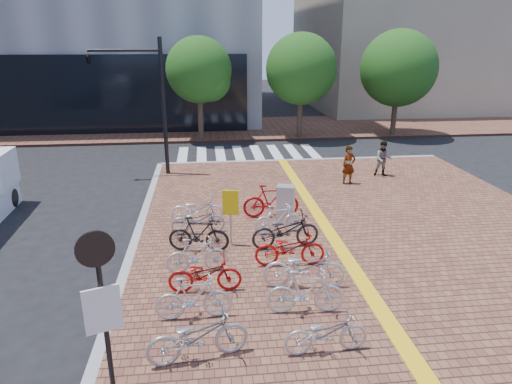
{
  "coord_description": "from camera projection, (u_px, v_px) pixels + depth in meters",
  "views": [
    {
      "loc": [
        -1.78,
        -9.83,
        5.93
      ],
      "look_at": [
        -0.24,
        3.78,
        1.3
      ],
      "focal_mm": 32.0,
      "sensor_mm": 36.0,
      "label": 1
    }
  ],
  "objects": [
    {
      "name": "ground",
      "position": [
        282.0,
        289.0,
        11.34
      ],
      "size": [
        120.0,
        120.0,
        0.0
      ],
      "primitive_type": "plane",
      "color": "black",
      "rests_on": "ground"
    },
    {
      "name": "kerb_north",
      "position": [
        301.0,
        161.0,
        22.93
      ],
      "size": [
        14.0,
        0.25,
        0.15
      ],
      "primitive_type": "cube",
      "color": "gray",
      "rests_on": "ground"
    },
    {
      "name": "far_sidewalk",
      "position": [
        231.0,
        129.0,
        31.08
      ],
      "size": [
        70.0,
        8.0,
        0.15
      ],
      "primitive_type": "cube",
      "color": "brown",
      "rests_on": "ground"
    },
    {
      "name": "building_beige",
      "position": [
        424.0,
        2.0,
        40.5
      ],
      "size": [
        20.0,
        18.0,
        18.0
      ],
      "primitive_type": "cube",
      "color": "gray",
      "rests_on": "ground"
    },
    {
      "name": "crosswalk",
      "position": [
        248.0,
        154.0,
        24.57
      ],
      "size": [
        7.5,
        4.0,
        0.01
      ],
      "color": "silver",
      "rests_on": "ground"
    },
    {
      "name": "street_trees",
      "position": [
        318.0,
        71.0,
        26.99
      ],
      "size": [
        16.2,
        4.6,
        6.35
      ],
      "color": "#38281E",
      "rests_on": "far_sidewalk"
    },
    {
      "name": "bike_0",
      "position": [
        198.0,
        336.0,
        8.5
      ],
      "size": [
        2.04,
        1.04,
        1.02
      ],
      "primitive_type": "imported",
      "rotation": [
        0.0,
        0.0,
        1.76
      ],
      "color": "#A5A5A9",
      "rests_on": "sidewalk"
    },
    {
      "name": "bike_1",
      "position": [
        194.0,
        298.0,
        9.76
      ],
      "size": [
        1.68,
        0.51,
        1.0
      ],
      "primitive_type": "imported",
      "rotation": [
        0.0,
        0.0,
        1.59
      ],
      "color": "silver",
      "rests_on": "sidewalk"
    },
    {
      "name": "bike_2",
      "position": [
        205.0,
        274.0,
        10.83
      ],
      "size": [
        1.75,
        0.62,
        0.91
      ],
      "primitive_type": "imported",
      "rotation": [
        0.0,
        0.0,
        1.56
      ],
      "color": "#AC0C0C",
      "rests_on": "sidewalk"
    },
    {
      "name": "bike_3",
      "position": [
        197.0,
        255.0,
        11.73
      ],
      "size": [
        1.65,
        0.63,
        0.97
      ],
      "primitive_type": "imported",
      "rotation": [
        0.0,
        0.0,
        1.68
      ],
      "color": "silver",
      "rests_on": "sidewalk"
    },
    {
      "name": "bike_4",
      "position": [
        199.0,
        234.0,
        12.89
      ],
      "size": [
        1.8,
        0.79,
        1.04
      ],
      "primitive_type": "imported",
      "rotation": [
        0.0,
        0.0,
        1.4
      ],
      "color": "black",
      "rests_on": "sidewalk"
    },
    {
      "name": "bike_5",
      "position": [
        198.0,
        220.0,
        14.11
      ],
      "size": [
        1.71,
        0.7,
        0.88
      ],
      "primitive_type": "imported",
      "rotation": [
        0.0,
        0.0,
        1.64
      ],
      "color": "#A1A2A6",
      "rests_on": "sidewalk"
    },
    {
      "name": "bike_6",
      "position": [
        197.0,
        209.0,
        14.98
      ],
      "size": [
        1.75,
        0.67,
        0.91
      ],
      "primitive_type": "imported",
      "rotation": [
        0.0,
        0.0,
        1.53
      ],
      "color": "white",
      "rests_on": "sidewalk"
    },
    {
      "name": "bike_7",
      "position": [
        326.0,
        333.0,
        8.72
      ],
      "size": [
        1.69,
        0.67,
        0.87
      ],
      "primitive_type": "imported",
      "rotation": [
        0.0,
        0.0,
        1.62
      ],
      "color": "#B3B3B8",
      "rests_on": "sidewalk"
    },
    {
      "name": "bike_8",
      "position": [
        306.0,
        292.0,
        9.96
      ],
      "size": [
        1.77,
        0.61,
        1.05
      ],
      "primitive_type": "imported",
      "rotation": [
        0.0,
        0.0,
        1.5
      ],
      "color": "silver",
      "rests_on": "sidewalk"
    },
    {
      "name": "bike_9",
      "position": [
        304.0,
        267.0,
        11.01
      ],
      "size": [
        2.08,
        0.95,
        1.06
      ],
      "primitive_type": "imported",
      "rotation": [
        0.0,
        0.0,
        1.45
      ],
      "color": "silver",
      "rests_on": "sidewalk"
    },
    {
      "name": "bike_10",
      "position": [
        290.0,
        248.0,
        12.1
      ],
      "size": [
        1.89,
        0.72,
        0.98
      ],
      "primitive_type": "imported",
      "rotation": [
        0.0,
        0.0,
        1.53
      ],
      "color": "red",
      "rests_on": "sidewalk"
    },
    {
      "name": "bike_11",
      "position": [
        286.0,
        230.0,
        13.13
      ],
      "size": [
        2.06,
        0.91,
        1.05
      ],
      "primitive_type": "imported",
      "rotation": [
        0.0,
        0.0,
        1.68
      ],
      "color": "black",
      "rests_on": "sidewalk"
    },
    {
      "name": "bike_12",
      "position": [
        278.0,
        219.0,
        14.13
      ],
      "size": [
        1.59,
        0.69,
        0.93
      ],
      "primitive_type": "imported",
      "rotation": [
        0.0,
        0.0,
        1.74
      ],
      "color": "white",
      "rests_on": "sidewalk"
    },
    {
      "name": "bike_13",
      "position": [
        271.0,
        201.0,
        15.38
      ],
      "size": [
        1.92,
        0.57,
        1.15
      ],
      "primitive_type": "imported",
      "rotation": [
        0.0,
        0.0,
        1.59
      ],
      "color": "#A80C10",
      "rests_on": "sidewalk"
    },
    {
      "name": "pedestrian_a",
      "position": [
        349.0,
        165.0,
        18.83
      ],
      "size": [
        0.65,
        0.49,
        1.6
      ],
      "primitive_type": "imported",
      "rotation": [
        0.0,
        0.0,
        0.19
      ],
      "color": "gray",
      "rests_on": "sidewalk"
    },
    {
      "name": "pedestrian_b",
      "position": [
        383.0,
        159.0,
        19.93
      ],
      "size": [
        0.85,
        0.73,
        1.54
      ],
      "primitive_type": "imported",
      "rotation": [
        0.0,
        0.0,
        -0.21
      ],
      "color": "#494E5D",
      "rests_on": "sidewalk"
    },
    {
      "name": "utility_box",
      "position": [
        286.0,
        204.0,
        14.9
      ],
      "size": [
        0.67,
        0.56,
        1.26
      ],
      "primitive_type": "cube",
      "rotation": [
        0.0,
        0.0,
        -0.26
      ],
      "color": "silver",
      "rests_on": "sidewalk"
    },
    {
      "name": "yellow_sign",
      "position": [
        230.0,
        208.0,
        13.04
      ],
      "size": [
        0.46,
        0.14,
        1.7
      ],
      "color": "#B7B7BC",
      "rests_on": "sidewalk"
    },
    {
      "name": "notice_sign",
      "position": [
        102.0,
        300.0,
        7.0
      ],
      "size": [
        0.56,
        0.23,
        3.13
      ],
      "color": "black",
      "rests_on": "sidewalk"
    },
    {
      "name": "traffic_light_pole",
      "position": [
        130.0,
        82.0,
        19.13
      ],
      "size": [
        3.14,
        1.21,
        5.84
      ],
      "color": "black",
      "rests_on": "sidewalk"
    }
  ]
}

